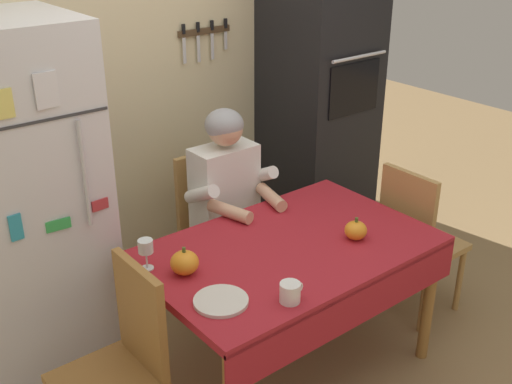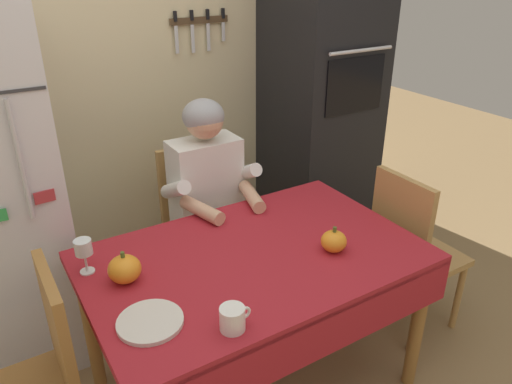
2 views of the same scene
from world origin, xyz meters
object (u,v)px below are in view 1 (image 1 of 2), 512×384
at_px(chair_right_side, 415,236).
at_px(pumpkin_medium, 356,230).
at_px(dining_table, 291,262).
at_px(coffee_mug, 290,292).
at_px(wall_oven, 319,101).
at_px(chair_left_side, 123,360).
at_px(refrigerator, 22,208).
at_px(pumpkin_large, 185,263).
at_px(seated_person, 232,200).
at_px(wine_glass, 146,248).
at_px(serving_tray, 221,301).
at_px(chair_behind_person, 214,223).

distance_m(chair_right_side, pumpkin_medium, 0.66).
bearing_deg(pumpkin_medium, dining_table, 156.35).
height_order(chair_right_side, coffee_mug, chair_right_side).
relative_size(coffee_mug, pumpkin_medium, 1.01).
xyz_separation_m(wall_oven, chair_left_side, (-1.95, -0.89, -0.54)).
xyz_separation_m(refrigerator, chair_left_side, (0.05, -0.85, -0.39)).
relative_size(coffee_mug, pumpkin_large, 0.88).
relative_size(refrigerator, pumpkin_medium, 15.74).
xyz_separation_m(seated_person, pumpkin_large, (-0.62, -0.48, 0.06)).
xyz_separation_m(seated_person, coffee_mug, (-0.40, -0.93, 0.05)).
height_order(refrigerator, chair_left_side, refrigerator).
bearing_deg(refrigerator, chair_right_side, -26.81).
height_order(dining_table, wine_glass, wine_glass).
bearing_deg(refrigerator, serving_tray, -68.01).
bearing_deg(chair_behind_person, wine_glass, -143.94).
distance_m(chair_behind_person, serving_tray, 1.16).
xyz_separation_m(seated_person, chair_left_side, (-1.00, -0.57, -0.23)).
bearing_deg(chair_right_side, chair_behind_person, 133.52).
bearing_deg(serving_tray, seated_person, 50.61).
relative_size(chair_behind_person, wine_glass, 6.36).
xyz_separation_m(chair_right_side, serving_tray, (-1.43, -0.11, 0.24)).
height_order(chair_left_side, pumpkin_large, chair_left_side).
xyz_separation_m(wall_oven, wine_glass, (-1.68, -0.66, -0.20)).
height_order(dining_table, seated_person, seated_person).
height_order(refrigerator, pumpkin_large, refrigerator).
relative_size(dining_table, chair_behind_person, 1.51).
bearing_deg(pumpkin_large, serving_tray, -91.66).
relative_size(refrigerator, seated_person, 1.45).
distance_m(wall_oven, dining_table, 1.45).
xyz_separation_m(chair_behind_person, coffee_mug, (-0.40, -1.12, 0.27)).
distance_m(refrigerator, dining_table, 1.32).
height_order(refrigerator, serving_tray, refrigerator).
relative_size(pumpkin_large, pumpkin_medium, 1.14).
bearing_deg(pumpkin_large, dining_table, -13.27).
bearing_deg(pumpkin_large, refrigerator, 119.45).
distance_m(dining_table, pumpkin_large, 0.55).
height_order(chair_behind_person, wine_glass, chair_behind_person).
relative_size(refrigerator, coffee_mug, 15.65).
relative_size(seated_person, coffee_mug, 10.82).
bearing_deg(pumpkin_large, chair_left_side, -166.27).
distance_m(pumpkin_large, pumpkin_medium, 0.86).
relative_size(refrigerator, serving_tray, 7.86).
xyz_separation_m(wall_oven, pumpkin_medium, (-0.75, -1.05, -0.26)).
bearing_deg(pumpkin_large, seated_person, 37.86).
bearing_deg(coffee_mug, dining_table, 47.76).
xyz_separation_m(refrigerator, seated_person, (1.05, -0.28, -0.16)).
bearing_deg(seated_person, coffee_mug, -113.09).
bearing_deg(chair_behind_person, chair_left_side, -142.64).
bearing_deg(seated_person, pumpkin_large, -142.14).
height_order(seated_person, coffee_mug, seated_person).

